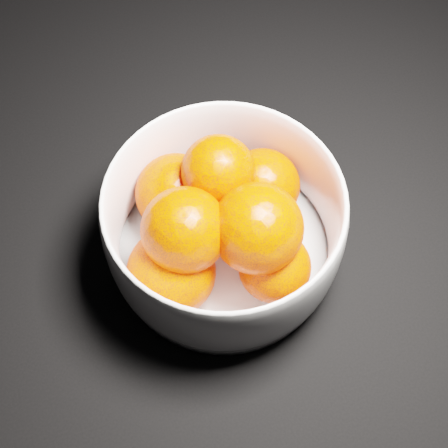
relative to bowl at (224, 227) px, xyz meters
name	(u,v)px	position (x,y,z in m)	size (l,w,h in m)	color
bowl	(224,227)	(0.00, 0.00, 0.00)	(0.20, 0.20, 0.10)	silver
orange_pile	(216,222)	(-0.01, 0.00, 0.01)	(0.17, 0.16, 0.11)	#FF3700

